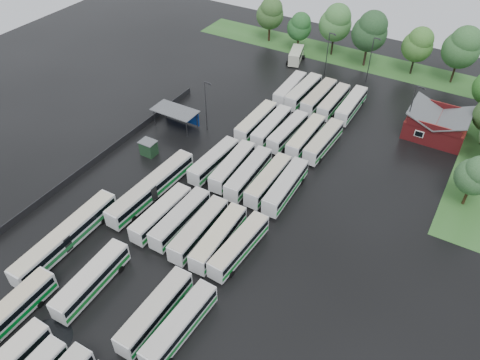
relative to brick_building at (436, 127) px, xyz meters
The scene contains 46 objects.
ground 49.08m from the brick_building, 119.30° to the right, with size 160.00×160.00×0.00m, color black.
brick_building is the anchor object (origin of this frame).
wash_shed 46.14m from the brick_building, 153.27° to the right, with size 8.20×4.20×3.58m.
utility_hut 50.26m from the brick_building, 143.11° to the right, with size 2.70×2.20×2.62m.
grass_strip_north 31.19m from the brick_building, 134.96° to the left, with size 80.00×10.00×0.01m, color #2B5B21.
west_fence 57.83m from the brick_building, 143.04° to the right, with size 0.10×50.00×1.20m, color #2D2D30.
bus_r1c0 62.34m from the brick_building, 117.16° to the right, with size 2.93×11.66×3.22m.
bus_r1c3 58.20m from the brick_building, 109.04° to the right, with size 2.48×11.51×3.20m.
bus_r1c4 57.13m from the brick_building, 105.74° to the right, with size 2.72×11.37×3.15m.
bus_r2c0 50.57m from the brick_building, 124.07° to the right, with size 2.68×11.15×3.08m.
bus_r2c1 48.54m from the brick_building, 121.54° to the right, with size 2.51×11.33×3.15m.
bus_r2c2 47.21m from the brick_building, 117.74° to the right, with size 2.67×11.53×3.20m.
bus_r2c3 45.75m from the brick_building, 114.33° to the right, with size 2.84×11.48×3.17m.
bus_r2c4 44.40m from the brick_building, 110.83° to the right, with size 2.93×11.34×3.13m.
bus_r3c0 39.96m from the brick_building, 135.62° to the right, with size 2.83×11.15×3.08m.
bus_r3c1 37.40m from the brick_building, 132.41° to the right, with size 2.89×11.35×3.13m.
bus_r3c2 35.66m from the brick_building, 128.26° to the right, with size 2.85×11.67×3.23m.
bus_r3c3 33.49m from the brick_building, 123.98° to the right, with size 2.43×11.27×3.13m.
bus_r3c4 31.94m from the brick_building, 119.59° to the right, with size 2.81×11.69×3.24m.
bus_r4c0 31.73m from the brick_building, 152.70° to the right, with size 2.50×11.51×3.20m.
bus_r4c1 29.01m from the brick_building, 149.84° to the right, with size 2.53×11.37×3.16m.
bus_r4c2 26.28m from the brick_building, 146.72° to the right, with size 2.77×11.14×3.08m.
bus_r4c3 23.45m from the brick_building, 142.60° to the right, with size 2.44×11.36×3.16m.
bus_r4c4 20.86m from the brick_building, 137.78° to the right, with size 2.78×11.39×3.15m.
bus_r5c0 28.23m from the brick_building, behind, with size 2.71×11.23×3.11m.
bus_r5c1 25.40m from the brick_building, behind, with size 2.76×11.69×3.24m.
bus_r5c2 21.99m from the brick_building, behind, with size 2.74×11.68×3.24m.
bus_r5c3 18.94m from the brick_building, behind, with size 2.46×11.03×3.06m.
bus_r5c4 15.52m from the brick_building, behind, with size 2.54×11.45×3.18m.
artic_bus_west_b 50.49m from the brick_building, 130.73° to the right, with size 3.07×17.30×3.20m.
artic_bus_west_c 63.46m from the brick_building, 125.07° to the right, with size 2.78×17.29×3.20m.
minibus 36.54m from the brick_building, 157.61° to the left, with size 4.01×6.89×2.84m.
tree_north_0 49.04m from the brick_building, 154.77° to the left, with size 6.48×6.48×10.73m.
tree_north_1 40.94m from the brick_building, 151.56° to the left, with size 5.57×5.57×9.22m.
tree_north_2 35.81m from the brick_building, 142.68° to the left, with size 7.23×7.23×11.97m.
tree_north_3 28.68m from the brick_building, 134.80° to the left, with size 7.55×7.55×12.51m.
tree_north_4 23.94m from the brick_building, 114.52° to the left, with size 6.37×6.37×10.55m.
tree_north_5 22.59m from the brick_building, 93.63° to the left, with size 7.45×7.45×12.33m.
tree_east_0 18.43m from the brick_building, 63.08° to the right, with size 5.38×5.38×8.91m.
lamp_post_ne 6.78m from the brick_building, 144.30° to the right, with size 1.56×0.30×10.16m.
lamp_post_nw 40.70m from the brick_building, 152.32° to the right, with size 1.48×0.29×9.58m.
lamp_post_back_w 27.89m from the brick_building, 156.75° to the left, with size 1.49×0.29×9.64m.
lamp_post_back_e 21.66m from the brick_building, 142.23° to the left, with size 1.50×0.29×9.71m.
puddle_0 69.32m from the brick_building, 113.85° to the right, with size 5.66×5.66×0.01m, color black.
puddle_2 51.44m from the brick_building, 128.37° to the right, with size 5.07×5.07×0.01m, color black.
puddle_3 48.11m from the brick_building, 113.25° to the right, with size 4.19×4.19×0.01m, color black.
Camera 1 is at (29.25, -34.14, 47.88)m, focal length 35.00 mm.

